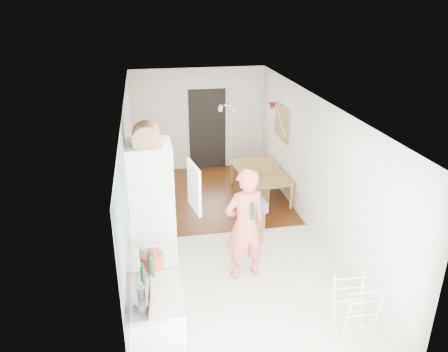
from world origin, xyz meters
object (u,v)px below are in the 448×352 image
object	(u,v)px
dining_table	(261,185)
drying_rack	(355,310)
dining_chair	(261,182)
stool	(253,219)
person	(245,215)

from	to	relation	value
dining_table	drying_rack	xyz separation A→B (m)	(0.06, -4.29, 0.15)
dining_chair	drying_rack	distance (m)	4.00
stool	drying_rack	xyz separation A→B (m)	(0.60, -2.89, 0.18)
dining_chair	drying_rack	xyz separation A→B (m)	(0.16, -4.00, -0.06)
person	dining_table	xyz separation A→B (m)	(1.01, 2.76, -0.81)
dining_chair	dining_table	bearing A→B (deg)	91.41
person	dining_chair	size ratio (longest dim) A/B	2.31
person	dining_table	world-z (taller)	person
person	drying_rack	size ratio (longest dim) A/B	2.64
dining_chair	stool	world-z (taller)	dining_chair
dining_chair	drying_rack	bearing A→B (deg)	-68.66
person	stool	world-z (taller)	person
dining_table	dining_chair	distance (m)	0.37
dining_table	drying_rack	distance (m)	4.29
dining_table	drying_rack	world-z (taller)	drying_rack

